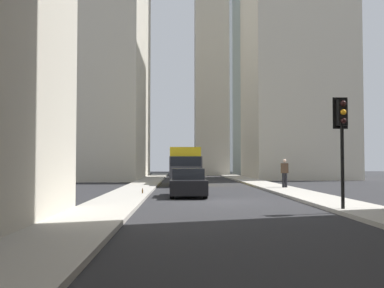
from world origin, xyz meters
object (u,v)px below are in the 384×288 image
traffic_light_foreground (342,126)px  discarded_bottle (142,191)px  sedan_black (188,183)px  pedestrian (285,172)px  delivery_truck (185,166)px

traffic_light_foreground → discarded_bottle: (7.89, 7.49, -2.72)m
traffic_light_foreground → discarded_bottle: size_ratio=14.28×
sedan_black → traffic_light_foreground: 9.43m
sedan_black → pedestrian: pedestrian is taller
sedan_black → traffic_light_foreground: bearing=-145.6°
delivery_truck → pedestrian: bearing=-131.1°
pedestrian → discarded_bottle: bearing=121.8°
sedan_black → delivery_truck: bearing=0.0°
sedan_black → traffic_light_foreground: (-7.54, -5.16, 2.31)m
delivery_truck → traffic_light_foreground: size_ratio=1.68×
delivery_truck → pedestrian: 8.30m
discarded_bottle → sedan_black: bearing=-98.6°
delivery_truck → sedan_black: (-11.11, -0.00, -0.80)m
sedan_black → discarded_bottle: 2.39m
delivery_truck → traffic_light_foreground: (-18.65, -5.16, 1.51)m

